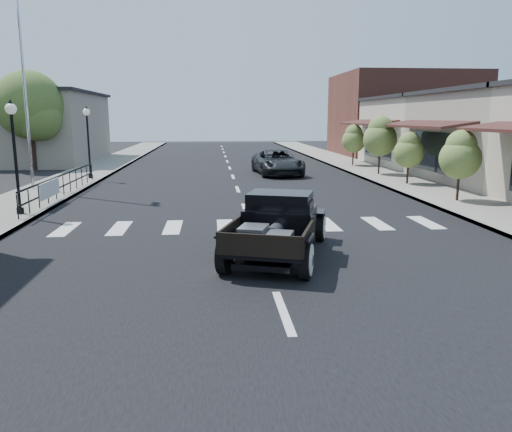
{
  "coord_description": "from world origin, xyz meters",
  "views": [
    {
      "loc": [
        -1.19,
        -11.03,
        3.32
      ],
      "look_at": [
        -0.15,
        0.63,
        1.0
      ],
      "focal_mm": 35.0,
      "sensor_mm": 36.0,
      "label": 1
    }
  ],
  "objects": [
    {
      "name": "ground",
      "position": [
        0.0,
        0.0,
        0.0
      ],
      "size": [
        120.0,
        120.0,
        0.0
      ],
      "primitive_type": "plane",
      "color": "black",
      "rests_on": "ground"
    },
    {
      "name": "road",
      "position": [
        0.0,
        15.0,
        0.01
      ],
      "size": [
        14.0,
        80.0,
        0.02
      ],
      "primitive_type": "cube",
      "color": "black",
      "rests_on": "ground"
    },
    {
      "name": "road_markings",
      "position": [
        0.0,
        10.0,
        0.0
      ],
      "size": [
        12.0,
        60.0,
        0.06
      ],
      "primitive_type": null,
      "color": "silver",
      "rests_on": "ground"
    },
    {
      "name": "sidewalk_left",
      "position": [
        -8.5,
        15.0,
        0.07
      ],
      "size": [
        3.0,
        80.0,
        0.15
      ],
      "primitive_type": "cube",
      "color": "gray",
      "rests_on": "ground"
    },
    {
      "name": "sidewalk_right",
      "position": [
        8.5,
        15.0,
        0.07
      ],
      "size": [
        3.0,
        80.0,
        0.15
      ],
      "primitive_type": "cube",
      "color": "gray",
      "rests_on": "ground"
    },
    {
      "name": "low_building_left",
      "position": [
        -15.0,
        28.0,
        2.5
      ],
      "size": [
        10.0,
        12.0,
        5.0
      ],
      "primitive_type": "cube",
      "color": "gray",
      "rests_on": "ground"
    },
    {
      "name": "storefront_far",
      "position": [
        15.0,
        22.0,
        2.25
      ],
      "size": [
        10.0,
        9.0,
        4.5
      ],
      "primitive_type": "cube",
      "color": "beige",
      "rests_on": "ground"
    },
    {
      "name": "far_building_right",
      "position": [
        15.5,
        32.0,
        3.5
      ],
      "size": [
        11.0,
        10.0,
        7.0
      ],
      "primitive_type": "cube",
      "color": "brown",
      "rests_on": "ground"
    },
    {
      "name": "railing",
      "position": [
        -7.3,
        10.0,
        0.65
      ],
      "size": [
        0.08,
        10.0,
        1.0
      ],
      "primitive_type": null,
      "color": "black",
      "rests_on": "sidewalk_left"
    },
    {
      "name": "banner",
      "position": [
        -7.22,
        8.0,
        0.45
      ],
      "size": [
        0.04,
        2.2,
        0.6
      ],
      "primitive_type": null,
      "color": "silver",
      "rests_on": "sidewalk_left"
    },
    {
      "name": "lamp_post_b",
      "position": [
        -7.6,
        6.0,
        2.02
      ],
      "size": [
        0.36,
        0.36,
        3.74
      ],
      "primitive_type": null,
      "color": "black",
      "rests_on": "sidewalk_left"
    },
    {
      "name": "lamp_post_c",
      "position": [
        -7.6,
        16.0,
        2.02
      ],
      "size": [
        0.36,
        0.36,
        3.74
      ],
      "primitive_type": null,
      "color": "black",
      "rests_on": "sidewalk_left"
    },
    {
      "name": "flagpole",
      "position": [
        -9.2,
        12.0,
        5.84
      ],
      "size": [
        0.12,
        0.12,
        11.38
      ],
      "primitive_type": "cylinder",
      "color": "silver",
      "rests_on": "sidewalk_left"
    },
    {
      "name": "big_tree_far",
      "position": [
        -12.5,
        22.0,
        3.11
      ],
      "size": [
        4.23,
        4.23,
        6.21
      ],
      "primitive_type": null,
      "color": "#465E28",
      "rests_on": "ground"
    },
    {
      "name": "small_tree_b",
      "position": [
        8.3,
        7.34,
        1.45
      ],
      "size": [
        1.56,
        1.56,
        2.61
      ],
      "primitive_type": null,
      "color": "olive",
      "rests_on": "sidewalk_right"
    },
    {
      "name": "small_tree_c",
      "position": [
        8.3,
        12.38,
        1.35
      ],
      "size": [
        1.44,
        1.44,
        2.4
      ],
      "primitive_type": null,
      "color": "olive",
      "rests_on": "sidewalk_right"
    },
    {
      "name": "small_tree_d",
      "position": [
        8.3,
        16.61,
        1.72
      ],
      "size": [
        1.89,
        1.89,
        3.14
      ],
      "primitive_type": null,
      "color": "olive",
      "rests_on": "sidewalk_right"
    },
    {
      "name": "small_tree_e",
      "position": [
        8.3,
        21.91,
        1.45
      ],
      "size": [
        1.56,
        1.56,
        2.6
      ],
      "primitive_type": null,
      "color": "olive",
      "rests_on": "sidewalk_right"
    },
    {
      "name": "hotrod_pickup",
      "position": [
        0.38,
        0.54,
        0.79
      ],
      "size": [
        3.45,
        5.01,
        1.58
      ],
      "primitive_type": null,
      "rotation": [
        0.0,
        0.0,
        -0.32
      ],
      "color": "black",
      "rests_on": "ground"
    },
    {
      "name": "second_car",
      "position": [
        2.65,
        17.95,
        0.72
      ],
      "size": [
        2.8,
        5.37,
        1.44
      ],
      "primitive_type": "imported",
      "rotation": [
        0.0,
        0.0,
        0.08
      ],
      "color": "black",
      "rests_on": "ground"
    }
  ]
}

